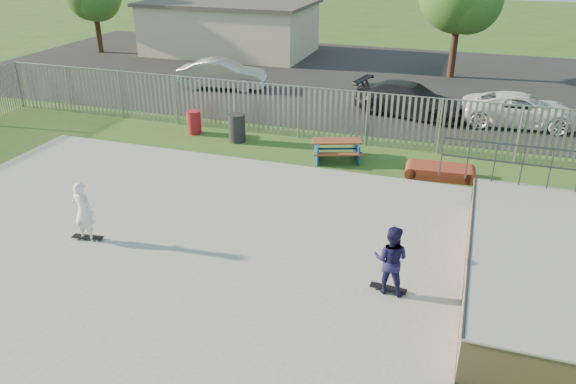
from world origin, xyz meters
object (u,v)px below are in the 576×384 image
(car_dark, at_px, (410,99))
(trash_bin_red, at_px, (194,122))
(car_silver, at_px, (223,74))
(picnic_table, at_px, (337,150))
(skater_white, at_px, (83,212))
(trash_bin_grey, at_px, (237,128))
(car_white, at_px, (521,110))
(skater_navy, at_px, (391,260))
(funbox, at_px, (440,172))

(car_dark, bearing_deg, trash_bin_red, 136.28)
(trash_bin_red, xyz_separation_m, car_silver, (-1.78, 6.57, 0.28))
(picnic_table, relative_size, trash_bin_red, 2.24)
(trash_bin_red, height_order, skater_white, skater_white)
(trash_bin_grey, distance_m, car_dark, 7.79)
(skater_white, bearing_deg, car_white, -127.16)
(car_dark, bearing_deg, skater_white, 168.18)
(car_dark, height_order, skater_navy, skater_navy)
(car_white, height_order, skater_navy, skater_navy)
(trash_bin_red, xyz_separation_m, car_white, (12.07, 5.07, 0.21))
(picnic_table, bearing_deg, car_silver, 115.81)
(funbox, relative_size, skater_navy, 1.22)
(car_white, bearing_deg, trash_bin_red, 109.59)
(trash_bin_red, distance_m, car_white, 13.09)
(funbox, distance_m, trash_bin_grey, 7.62)
(car_dark, distance_m, skater_navy, 13.43)
(picnic_table, bearing_deg, car_white, 23.98)
(car_silver, relative_size, car_white, 0.94)
(trash_bin_grey, distance_m, skater_white, 8.27)
(funbox, distance_m, trash_bin_red, 9.58)
(car_dark, distance_m, car_white, 4.44)
(picnic_table, xyz_separation_m, trash_bin_grey, (-3.99, 0.59, 0.17))
(trash_bin_red, bearing_deg, car_white, 22.80)
(car_dark, bearing_deg, picnic_table, 176.86)
(car_silver, bearing_deg, trash_bin_red, -174.37)
(car_dark, relative_size, skater_navy, 3.00)
(car_white, distance_m, skater_navy, 13.77)
(trash_bin_red, xyz_separation_m, trash_bin_grey, (1.94, -0.29, 0.07))
(trash_bin_red, distance_m, car_silver, 6.81)
(skater_navy, height_order, skater_white, same)
(funbox, distance_m, car_silver, 13.76)
(car_dark, bearing_deg, funbox, -150.77)
(car_dark, xyz_separation_m, skater_navy, (1.33, -13.36, 0.23))
(picnic_table, distance_m, skater_navy, 8.07)
(skater_white, bearing_deg, trash_bin_grey, -92.94)
(funbox, xyz_separation_m, car_silver, (-11.26, 7.89, 0.55))
(car_dark, height_order, car_white, car_dark)
(trash_bin_grey, bearing_deg, car_white, 27.92)
(car_silver, distance_m, car_white, 13.93)
(car_silver, xyz_separation_m, skater_white, (3.15, -15.11, 0.20))
(skater_navy, bearing_deg, skater_white, 5.51)
(car_silver, bearing_deg, car_dark, -108.88)
(trash_bin_red, distance_m, trash_bin_grey, 1.96)
(picnic_table, bearing_deg, skater_navy, -88.02)
(picnic_table, height_order, skater_navy, skater_navy)
(trash_bin_grey, height_order, car_dark, car_dark)
(car_silver, xyz_separation_m, car_white, (13.85, -1.50, -0.07))
(car_dark, bearing_deg, trash_bin_grey, 145.98)
(funbox, bearing_deg, skater_white, -142.49)
(skater_white, bearing_deg, picnic_table, -119.75)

